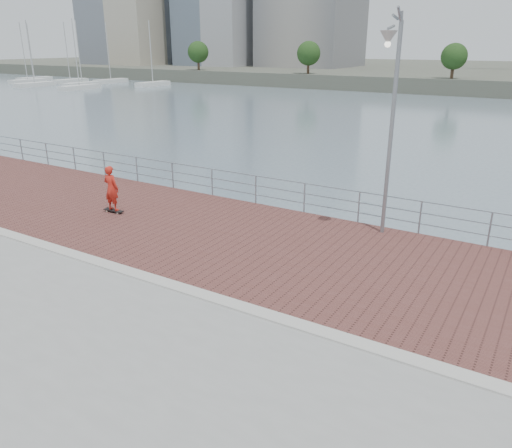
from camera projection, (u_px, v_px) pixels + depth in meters
The scene contains 8 objects.
water at pixel (215, 369), 12.68m from camera, with size 400.00×400.00×0.00m, color slate.
brick_lane at pixel (284, 249), 14.87m from camera, with size 40.00×6.80×0.02m, color brown.
curb at pixel (212, 298), 11.98m from camera, with size 40.00×0.40×0.06m, color #B7B5AD.
guardrail at pixel (331, 199), 17.36m from camera, with size 39.06×0.06×1.13m.
street_lamp at pixel (390, 88), 14.25m from camera, with size 0.47×1.37×6.44m.
skateboard at pixel (114, 210), 18.04m from camera, with size 0.82×0.25×0.09m.
skateboarder at pixel (111, 188), 17.75m from camera, with size 0.60×0.39×1.63m, color red.
marina at pixel (73, 82), 98.83m from camera, with size 33.75×21.84×11.72m.
Camera 1 is at (6.47, -8.53, 5.80)m, focal length 35.00 mm.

